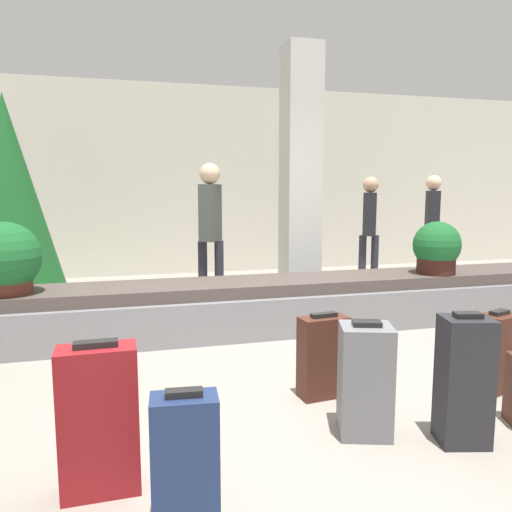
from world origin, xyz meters
The scene contains 16 objects.
ground_plane centered at (0.00, 0.00, 0.00)m, with size 18.00×18.00×0.00m, color gray.
back_wall centered at (0.00, 5.44, 1.60)m, with size 18.00×0.06×3.20m.
carousel centered at (0.00, 1.68, 0.25)m, with size 8.60×0.86×0.53m.
pillar centered at (0.86, 2.74, 1.60)m, with size 0.43×0.43×3.20m.
suitcase_0 centered at (1.29, -0.28, 0.28)m, with size 0.34×0.28×0.59m.
suitcase_1 centered at (0.54, -0.88, 0.37)m, with size 0.32×0.29×0.77m.
suitcase_2 centered at (-1.09, -1.23, 0.31)m, with size 0.30×0.19×0.64m.
suitcase_3 centered at (0.02, -0.06, 0.29)m, with size 0.36×0.20×0.60m.
suitcase_5 centered at (0.05, -0.63, 0.34)m, with size 0.37×0.36×0.69m.
suitcase_6 centered at (-1.45, -0.83, 0.37)m, with size 0.37×0.20×0.75m.
potted_plant_0 centered at (-2.33, 1.61, 0.83)m, with size 0.62×0.62×0.65m.
potted_plant_1 centered at (2.03, 1.55, 0.80)m, with size 0.52×0.52×0.58m.
traveler_0 centered at (3.29, 3.50, 0.99)m, with size 0.31×0.37×1.66m.
traveler_1 centered at (2.17, 3.39, 0.97)m, with size 0.32×0.37×1.63m.
traveler_2 centered at (-0.30, 2.66, 1.06)m, with size 0.32×0.37×1.76m.
decorated_tree centered at (-2.63, 3.45, 1.39)m, with size 1.26×1.26×2.60m.
Camera 1 is at (-1.32, -3.20, 1.46)m, focal length 35.00 mm.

